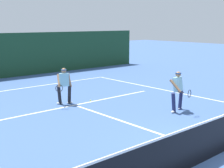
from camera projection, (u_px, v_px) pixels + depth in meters
ground_plane at (218, 154)px, 8.18m from camera, size 80.00×80.00×0.00m
court_line_baseline_far at (24, 88)px, 16.48m from camera, size 10.28×0.10×0.01m
court_line_service at (75, 105)px, 13.05m from camera, size 8.38×0.10×0.01m
court_line_centre at (132, 124)px, 10.56m from camera, size 0.10×6.40×0.01m
tennis_net at (220, 134)px, 8.08m from camera, size 11.26×0.09×1.12m
player_near at (178, 90)px, 12.02m from camera, size 0.89×0.88×1.55m
player_far at (64, 85)px, 13.08m from camera, size 0.96×0.80×1.52m
tennis_ball at (90, 100)px, 13.70m from camera, size 0.07×0.07×0.07m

